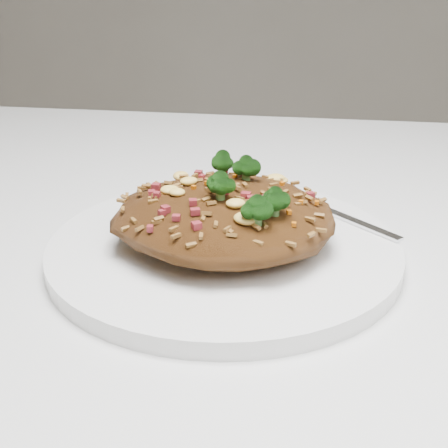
{
  "coord_description": "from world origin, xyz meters",
  "views": [
    {
      "loc": [
        0.17,
        -0.51,
        0.98
      ],
      "look_at": [
        0.11,
        -0.06,
        0.78
      ],
      "focal_mm": 50.0,
      "sensor_mm": 36.0,
      "label": 1
    }
  ],
  "objects": [
    {
      "name": "plate",
      "position": [
        0.11,
        -0.06,
        0.76
      ],
      "size": [
        0.28,
        0.28,
        0.01
      ],
      "primitive_type": "cylinder",
      "color": "white",
      "rests_on": "dining_table"
    },
    {
      "name": "dining_table",
      "position": [
        0.0,
        0.0,
        0.66
      ],
      "size": [
        1.2,
        0.8,
        0.75
      ],
      "color": "silver",
      "rests_on": "ground"
    },
    {
      "name": "fried_rice",
      "position": [
        0.11,
        -0.06,
        0.79
      ],
      "size": [
        0.17,
        0.16,
        0.07
      ],
      "color": "brown",
      "rests_on": "plate"
    },
    {
      "name": "fork",
      "position": [
        0.19,
        0.01,
        0.77
      ],
      "size": [
        0.13,
        0.12,
        0.0
      ],
      "rotation": [
        0.0,
        0.0,
        -0.75
      ],
      "color": "silver",
      "rests_on": "plate"
    }
  ]
}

